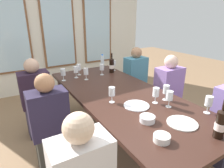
{
  "coord_description": "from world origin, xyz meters",
  "views": [
    {
      "loc": [
        -1.17,
        -1.75,
        1.63
      ],
      "look_at": [
        0.0,
        0.21,
        0.79
      ],
      "focal_mm": 30.18,
      "sensor_mm": 36.0,
      "label": 1
    }
  ],
  "objects_px": {
    "wine_glass_7": "(209,102)",
    "wine_bottle_1": "(221,124)",
    "wine_glass_1": "(76,70)",
    "white_plate_0": "(136,105)",
    "wine_glass_9": "(170,96)",
    "dining_table": "(121,98)",
    "tasting_bowl_0": "(162,138)",
    "wine_glass_2": "(166,90)",
    "wine_glass_3": "(112,92)",
    "wine_glass_4": "(63,73)",
    "wine_glass_6": "(156,93)",
    "water_bottle": "(102,61)",
    "wine_glass_0": "(102,68)",
    "seated_person_2": "(37,100)",
    "wine_bottle_0": "(112,65)",
    "wine_glass_8": "(86,72)",
    "seated_person_1": "(168,94)",
    "seated_person_3": "(135,79)",
    "seated_person_0": "(50,127)",
    "wine_glass_5": "(79,68)",
    "tasting_bowl_1": "(147,119)",
    "white_plate_1": "(182,123)",
    "wine_glass_10": "(114,63)"
  },
  "relations": [
    {
      "from": "white_plate_0",
      "to": "wine_glass_9",
      "type": "xyz_separation_m",
      "value": [
        0.27,
        -0.18,
        0.11
      ]
    },
    {
      "from": "tasting_bowl_1",
      "to": "wine_glass_1",
      "type": "bearing_deg",
      "value": 93.6
    },
    {
      "from": "white_plate_0",
      "to": "wine_glass_9",
      "type": "bearing_deg",
      "value": -34.24
    },
    {
      "from": "tasting_bowl_0",
      "to": "wine_bottle_1",
      "type": "bearing_deg",
      "value": -24.39
    },
    {
      "from": "wine_bottle_1",
      "to": "wine_glass_0",
      "type": "distance_m",
      "value": 1.89
    },
    {
      "from": "wine_bottle_0",
      "to": "seated_person_1",
      "type": "relative_size",
      "value": 0.29
    },
    {
      "from": "tasting_bowl_0",
      "to": "wine_glass_6",
      "type": "relative_size",
      "value": 0.73
    },
    {
      "from": "wine_glass_8",
      "to": "wine_glass_2",
      "type": "bearing_deg",
      "value": -66.7
    },
    {
      "from": "seated_person_1",
      "to": "white_plate_0",
      "type": "bearing_deg",
      "value": -155.8
    },
    {
      "from": "seated_person_0",
      "to": "white_plate_0",
      "type": "bearing_deg",
      "value": -26.61
    },
    {
      "from": "white_plate_1",
      "to": "white_plate_0",
      "type": "bearing_deg",
      "value": 105.92
    },
    {
      "from": "wine_bottle_0",
      "to": "wine_glass_8",
      "type": "bearing_deg",
      "value": -166.36
    },
    {
      "from": "wine_glass_6",
      "to": "wine_glass_10",
      "type": "xyz_separation_m",
      "value": [
        0.28,
        1.32,
        0.0
      ]
    },
    {
      "from": "wine_bottle_1",
      "to": "wine_glass_5",
      "type": "xyz_separation_m",
      "value": [
        -0.32,
        2.07,
        -0.0
      ]
    },
    {
      "from": "wine_glass_9",
      "to": "white_plate_1",
      "type": "bearing_deg",
      "value": -115.36
    },
    {
      "from": "water_bottle",
      "to": "wine_glass_10",
      "type": "bearing_deg",
      "value": -74.13
    },
    {
      "from": "wine_glass_1",
      "to": "seated_person_2",
      "type": "xyz_separation_m",
      "value": [
        -0.61,
        -0.05,
        -0.34
      ]
    },
    {
      "from": "tasting_bowl_0",
      "to": "wine_glass_9",
      "type": "relative_size",
      "value": 0.73
    },
    {
      "from": "wine_bottle_1",
      "to": "wine_glass_0",
      "type": "xyz_separation_m",
      "value": [
        -0.01,
        1.89,
        -0.0
      ]
    },
    {
      "from": "seated_person_1",
      "to": "seated_person_3",
      "type": "bearing_deg",
      "value": 90.0
    },
    {
      "from": "wine_glass_7",
      "to": "wine_bottle_1",
      "type": "bearing_deg",
      "value": -135.03
    },
    {
      "from": "tasting_bowl_0",
      "to": "wine_glass_3",
      "type": "bearing_deg",
      "value": 88.31
    },
    {
      "from": "wine_glass_2",
      "to": "wine_glass_4",
      "type": "xyz_separation_m",
      "value": [
        -0.77,
        1.22,
        -0.0
      ]
    },
    {
      "from": "dining_table",
      "to": "white_plate_0",
      "type": "relative_size",
      "value": 9.37
    },
    {
      "from": "wine_glass_2",
      "to": "wine_glass_3",
      "type": "bearing_deg",
      "value": 154.97
    },
    {
      "from": "wine_glass_2",
      "to": "wine_glass_8",
      "type": "xyz_separation_m",
      "value": [
        -0.47,
        1.1,
        0.0
      ]
    },
    {
      "from": "dining_table",
      "to": "tasting_bowl_1",
      "type": "relative_size",
      "value": 18.13
    },
    {
      "from": "white_plate_0",
      "to": "wine_glass_4",
      "type": "distance_m",
      "value": 1.25
    },
    {
      "from": "tasting_bowl_0",
      "to": "wine_bottle_0",
      "type": "bearing_deg",
      "value": 71.14
    },
    {
      "from": "dining_table",
      "to": "seated_person_3",
      "type": "relative_size",
      "value": 2.25
    },
    {
      "from": "wine_glass_2",
      "to": "seated_person_1",
      "type": "relative_size",
      "value": 0.16
    },
    {
      "from": "wine_glass_9",
      "to": "seated_person_2",
      "type": "height_order",
      "value": "seated_person_2"
    },
    {
      "from": "dining_table",
      "to": "white_plate_0",
      "type": "xyz_separation_m",
      "value": [
        -0.05,
        -0.37,
        0.07
      ]
    },
    {
      "from": "wine_bottle_0",
      "to": "wine_glass_9",
      "type": "distance_m",
      "value": 1.37
    },
    {
      "from": "water_bottle",
      "to": "wine_glass_1",
      "type": "relative_size",
      "value": 1.38
    },
    {
      "from": "water_bottle",
      "to": "seated_person_2",
      "type": "relative_size",
      "value": 0.22
    },
    {
      "from": "seated_person_0",
      "to": "seated_person_1",
      "type": "relative_size",
      "value": 1.0
    },
    {
      "from": "white_plate_0",
      "to": "wine_glass_7",
      "type": "distance_m",
      "value": 0.69
    },
    {
      "from": "wine_glass_2",
      "to": "wine_glass_7",
      "type": "height_order",
      "value": "same"
    },
    {
      "from": "wine_bottle_1",
      "to": "wine_glass_4",
      "type": "height_order",
      "value": "wine_bottle_1"
    },
    {
      "from": "wine_glass_1",
      "to": "wine_glass_8",
      "type": "bearing_deg",
      "value": -60.07
    },
    {
      "from": "wine_glass_2",
      "to": "seated_person_3",
      "type": "relative_size",
      "value": 0.16
    },
    {
      "from": "wine_glass_3",
      "to": "wine_glass_4",
      "type": "distance_m",
      "value": 1.0
    },
    {
      "from": "dining_table",
      "to": "tasting_bowl_0",
      "type": "height_order",
      "value": "tasting_bowl_0"
    },
    {
      "from": "wine_glass_5",
      "to": "wine_glass_6",
      "type": "bearing_deg",
      "value": -76.6
    },
    {
      "from": "wine_glass_0",
      "to": "wine_glass_5",
      "type": "bearing_deg",
      "value": 149.54
    },
    {
      "from": "water_bottle",
      "to": "seated_person_2",
      "type": "distance_m",
      "value": 1.32
    },
    {
      "from": "wine_glass_6",
      "to": "water_bottle",
      "type": "bearing_deg",
      "value": 82.72
    },
    {
      "from": "wine_bottle_1",
      "to": "wine_glass_1",
      "type": "height_order",
      "value": "wine_bottle_1"
    },
    {
      "from": "wine_glass_6",
      "to": "seated_person_1",
      "type": "xyz_separation_m",
      "value": [
        0.69,
        0.45,
        -0.33
      ]
    }
  ]
}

